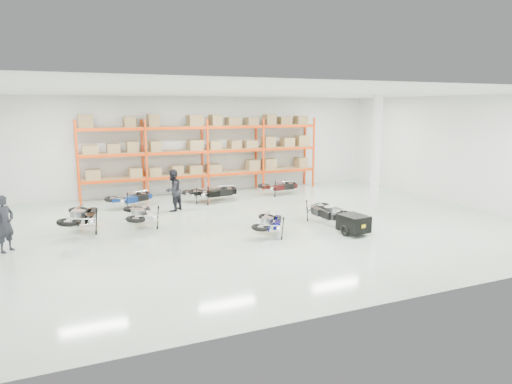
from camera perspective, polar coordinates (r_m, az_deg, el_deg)
name	(u,v)px	position (r m, az deg, el deg)	size (l,w,h in m)	color
room	(261,160)	(15.51, 0.57, 4.01)	(18.00, 18.00, 18.00)	#AABDAE
pallet_rack	(205,145)	(21.54, -6.41, 5.80)	(11.28, 0.98, 3.62)	#EA3F0C
structural_column	(376,153)	(18.62, 14.78, 4.76)	(0.25, 0.25, 4.50)	white
moto_blue_centre	(270,220)	(14.50, 1.76, -3.47)	(0.73, 1.65, 1.01)	#07084E
moto_silver_left	(141,211)	(15.96, -14.23, -2.28)	(0.82, 1.84, 1.13)	silver
moto_black_far_left	(81,213)	(16.03, -20.99, -2.42)	(0.89, 2.00, 1.22)	black
moto_touring_right	(327,208)	(16.13, 8.84, -1.98)	(0.80, 1.80, 1.10)	black
trailer	(353,223)	(14.88, 12.09, -3.86)	(0.82, 1.54, 0.63)	black
moto_back_a	(131,195)	(19.08, -15.37, -0.35)	(0.78, 1.75, 1.07)	navy
moto_back_b	(205,190)	(19.74, -6.44, 0.21)	(0.72, 1.62, 0.99)	#B1B5BB
moto_back_c	(215,189)	(19.58, -5.17, 0.38)	(0.83, 1.88, 1.15)	black
moto_back_d	(280,184)	(21.20, 2.98, 1.04)	(0.76, 1.70, 1.04)	#3A0B0D
person_left	(5,224)	(14.59, -28.87, -3.48)	(0.59, 0.39, 1.62)	black
person_back	(173,190)	(18.09, -10.35, 0.21)	(0.80, 0.62, 1.65)	black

